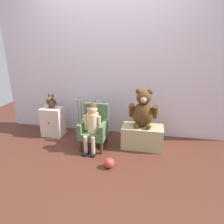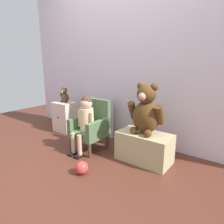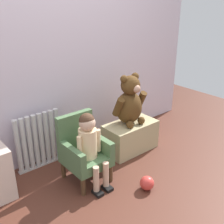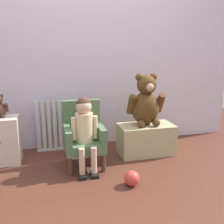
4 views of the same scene
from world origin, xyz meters
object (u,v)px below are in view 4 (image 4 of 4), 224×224
(child_figure, at_px, (85,124))
(toy_ball, at_px, (132,178))
(child_armchair, at_px, (83,135))
(large_teddy_bear, at_px, (146,103))
(small_dresser, at_px, (2,140))
(radiator, at_px, (58,126))
(low_bench, at_px, (146,139))

(child_figure, height_order, toy_ball, child_figure)
(child_armchair, distance_m, large_teddy_bear, 0.77)
(child_figure, bearing_deg, small_dresser, 156.84)
(radiator, distance_m, large_teddy_bear, 1.04)
(child_figure, bearing_deg, child_armchair, 90.00)
(radiator, xyz_separation_m, large_teddy_bear, (0.94, -0.34, 0.29))
(child_armchair, height_order, toy_ball, child_armchair)
(small_dresser, relative_size, large_teddy_bear, 0.85)
(child_figure, distance_m, low_bench, 0.80)
(child_armchair, distance_m, toy_ball, 0.67)
(low_bench, bearing_deg, large_teddy_bear, 109.86)
(low_bench, bearing_deg, child_armchair, -171.91)
(low_bench, distance_m, toy_ball, 0.74)
(large_teddy_bear, bearing_deg, small_dresser, 175.64)
(child_armchair, distance_m, low_bench, 0.74)
(radiator, height_order, toy_ball, radiator)
(child_armchair, relative_size, low_bench, 1.06)
(small_dresser, distance_m, toy_ball, 1.39)
(child_figure, distance_m, large_teddy_bear, 0.75)
(small_dresser, relative_size, child_figure, 0.68)
(small_dresser, height_order, low_bench, small_dresser)
(small_dresser, bearing_deg, large_teddy_bear, -4.36)
(radiator, height_order, small_dresser, radiator)
(radiator, xyz_separation_m, child_armchair, (0.24, -0.46, 0.02))
(low_bench, height_order, toy_ball, low_bench)
(radiator, distance_m, small_dresser, 0.61)
(small_dresser, height_order, child_armchair, child_armchair)
(toy_ball, bearing_deg, low_bench, 59.19)
(large_teddy_bear, distance_m, toy_ball, 0.91)
(child_armchair, distance_m, child_figure, 0.19)
(child_armchair, relative_size, large_teddy_bear, 1.14)
(small_dresser, distance_m, child_armchair, 0.84)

